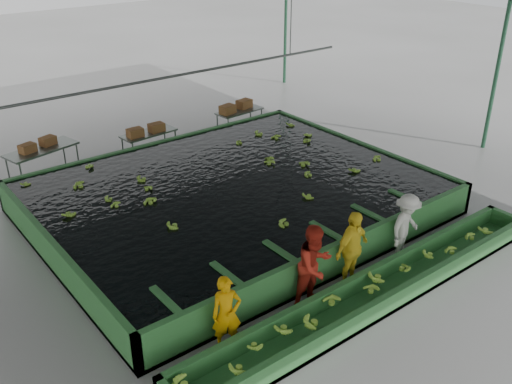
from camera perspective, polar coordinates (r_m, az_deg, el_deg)
ground at (r=14.65m, az=1.21°, el=-4.19°), size 80.00×80.00×0.00m
shed_roof at (r=12.86m, az=1.42°, el=15.39°), size 20.00×22.00×0.04m
shed_posts at (r=13.56m, az=1.31°, el=4.95°), size 20.00×22.00×5.00m
flotation_tank at (r=15.48m, az=-2.28°, el=-0.53°), size 10.00×8.00×0.90m
tank_water at (r=15.31m, az=-2.30°, el=0.80°), size 9.70×7.70×0.00m
sorting_trough at (r=12.40m, az=11.92°, el=-9.77°), size 10.00×1.00×0.50m
cableway_rail at (r=17.37m, az=-9.35°, el=11.16°), size 0.08×0.08×14.00m
rail_hanger_right at (r=19.97m, az=3.50°, el=16.35°), size 0.04×0.04×2.00m
worker_a at (r=10.74m, az=-2.96°, el=-12.06°), size 0.66×0.55×1.55m
worker_b at (r=11.80m, az=5.90°, el=-7.34°), size 0.94×0.75×1.84m
worker_c at (r=12.49m, az=9.58°, el=-5.66°), size 1.10×0.57×1.79m
worker_d at (r=13.78m, az=14.77°, el=-3.35°), size 1.16×0.81×1.63m
packing_table_left at (r=18.65m, az=-20.45°, el=2.71°), size 2.29×1.34×0.98m
packing_table_mid at (r=19.47m, az=-10.59°, el=4.72°), size 1.91×0.90×0.84m
packing_table_right at (r=21.41m, az=-1.64°, el=7.13°), size 1.86×0.85×0.82m
box_stack_left at (r=18.50m, az=-20.92°, el=4.10°), size 1.24×0.69×0.26m
box_stack_mid at (r=19.19m, az=-10.91°, el=5.72°), size 1.30×0.39×0.28m
box_stack_right at (r=21.23m, az=-2.01°, el=8.14°), size 1.47×0.63×0.31m
floating_bananas at (r=15.90m, az=-4.00°, el=1.78°), size 8.26×5.63×0.11m
trough_bananas at (r=12.31m, az=11.98°, el=-9.20°), size 9.00×0.60×0.12m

